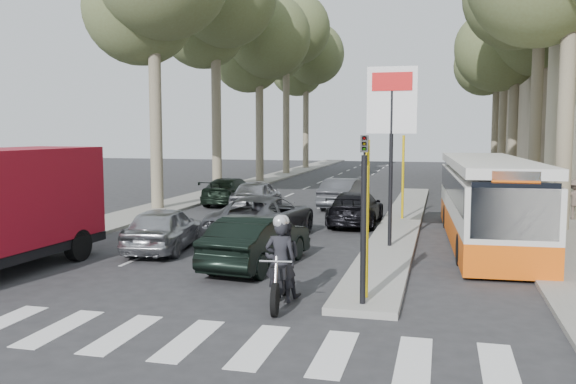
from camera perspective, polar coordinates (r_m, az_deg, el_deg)
name	(u,v)px	position (r m, az deg, el deg)	size (l,w,h in m)	color
ground	(236,284)	(14.95, -4.86, -8.53)	(120.00, 120.00, 0.00)	#28282B
sidewalk_right	(507,191)	(39.04, 19.81, 0.10)	(3.20, 70.00, 0.12)	gray
median_left	(259,181)	(43.74, -2.78, 1.01)	(2.40, 64.00, 0.12)	gray
traffic_island	(402,220)	(24.99, 10.63, -2.63)	(1.50, 26.00, 0.16)	gray
billboard	(391,130)	(18.74, 9.65, 5.74)	(1.50, 12.10, 5.60)	yellow
traffic_light_island	(364,191)	(12.34, 7.12, 0.13)	(0.16, 0.41, 3.60)	black
tree_l_b	(218,1)	(36.86, -6.58, 17.29)	(7.40, 7.20, 14.88)	#6B604C
tree_l_c	(261,40)	(44.09, -2.51, 14.05)	(7.40, 7.20, 13.71)	#6B604C
tree_l_d	(288,32)	(52.00, 0.00, 14.71)	(7.40, 7.20, 15.66)	#6B604C
tree_l_e	(308,57)	(59.60, 1.84, 12.55)	(7.40, 7.20, 14.49)	#6B604C
tree_r_c	(518,31)	(40.47, 20.76, 13.94)	(7.40, 7.20, 13.32)	#6B604C
tree_r_d	(508,29)	(48.56, 19.85, 14.18)	(7.40, 7.20, 14.88)	#6B604C
tree_r_e	(499,52)	(56.37, 19.13, 12.28)	(7.40, 7.20, 14.10)	#6B604C
silver_hatchback	(164,228)	(19.16, -11.53, -3.35)	(1.63, 4.06, 1.38)	#9C9EA3
dark_hatchback	(257,241)	(16.52, -2.88, -4.63)	(1.50, 4.31, 1.42)	black
queue_car_a	(263,217)	(20.75, -2.33, -2.38)	(2.48, 5.39, 1.50)	#4C4E54
queue_car_b	(356,208)	(24.03, 6.35, -1.52)	(1.84, 4.52, 1.31)	black
queue_car_c	(257,195)	(28.09, -2.95, -0.30)	(1.70, 4.24, 1.44)	gray
queue_car_d	(344,193)	(29.19, 5.31, -0.10)	(1.52, 4.35, 1.43)	#4A4C52
queue_car_e	(231,191)	(30.58, -5.39, 0.09)	(1.89, 4.64, 1.35)	black
red_truck	(5,207)	(17.55, -24.93, -1.28)	(2.60, 6.14, 3.21)	black
city_bus	(487,199)	(20.78, 18.12, -0.61)	(2.87, 10.78, 2.81)	#E4550C
motorcycle	(282,262)	(13.16, -0.61, -6.56)	(0.91, 2.27, 1.94)	black
pedestrian_near	(523,216)	(20.75, 21.14, -2.14)	(1.00, 0.49, 1.71)	#453854
pedestrian_far	(575,199)	(27.10, 25.30, -0.62)	(1.05, 0.47, 1.62)	brown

